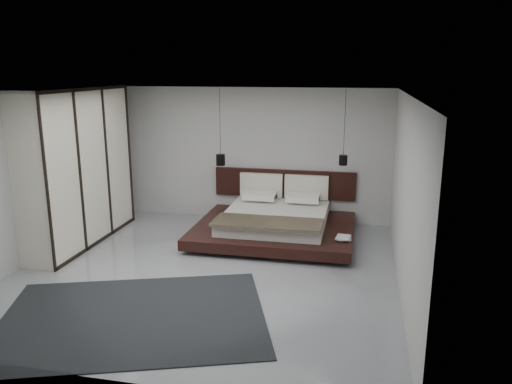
% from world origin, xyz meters
% --- Properties ---
extents(floor, '(6.00, 6.00, 0.00)m').
position_xyz_m(floor, '(0.00, 0.00, 0.00)').
color(floor, '#919398').
rests_on(floor, ground).
extents(ceiling, '(6.00, 6.00, 0.00)m').
position_xyz_m(ceiling, '(0.00, 0.00, 2.80)').
color(ceiling, white).
rests_on(ceiling, wall_back).
extents(wall_back, '(6.00, 0.00, 6.00)m').
position_xyz_m(wall_back, '(0.00, 3.00, 1.40)').
color(wall_back, '#B1B1AF').
rests_on(wall_back, floor).
extents(wall_front, '(6.00, 0.00, 6.00)m').
position_xyz_m(wall_front, '(0.00, -3.00, 1.40)').
color(wall_front, '#B1B1AF').
rests_on(wall_front, floor).
extents(wall_left, '(0.00, 6.00, 6.00)m').
position_xyz_m(wall_left, '(-3.00, 0.00, 1.40)').
color(wall_left, '#B1B1AF').
rests_on(wall_left, floor).
extents(wall_right, '(0.00, 6.00, 6.00)m').
position_xyz_m(wall_right, '(3.00, 0.00, 1.40)').
color(wall_right, '#B1B1AF').
rests_on(wall_right, floor).
extents(lattice_screen, '(0.05, 0.90, 2.60)m').
position_xyz_m(lattice_screen, '(-2.95, 2.45, 1.30)').
color(lattice_screen, black).
rests_on(lattice_screen, floor).
extents(bed, '(2.97, 2.47, 1.11)m').
position_xyz_m(bed, '(0.81, 1.90, 0.30)').
color(bed, black).
rests_on(bed, floor).
extents(book_lower, '(0.24, 0.32, 0.03)m').
position_xyz_m(book_lower, '(2.03, 1.22, 0.29)').
color(book_lower, '#99724C').
rests_on(book_lower, bed).
extents(book_upper, '(0.27, 0.34, 0.02)m').
position_xyz_m(book_upper, '(2.01, 1.19, 0.32)').
color(book_upper, '#99724C').
rests_on(book_upper, book_lower).
extents(pendant_left, '(0.18, 0.18, 1.53)m').
position_xyz_m(pendant_left, '(-0.41, 2.39, 1.38)').
color(pendant_left, black).
rests_on(pendant_left, ceiling).
extents(pendant_right, '(0.16, 0.16, 1.43)m').
position_xyz_m(pendant_right, '(2.03, 2.39, 1.47)').
color(pendant_right, black).
rests_on(pendant_right, ceiling).
extents(wardrobe, '(0.68, 2.90, 2.85)m').
position_xyz_m(wardrobe, '(-2.70, 0.89, 1.43)').
color(wardrobe, silver).
rests_on(wardrobe, floor).
extents(rug, '(4.02, 3.41, 0.01)m').
position_xyz_m(rug, '(-0.46, -1.70, 0.01)').
color(rug, black).
rests_on(rug, floor).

